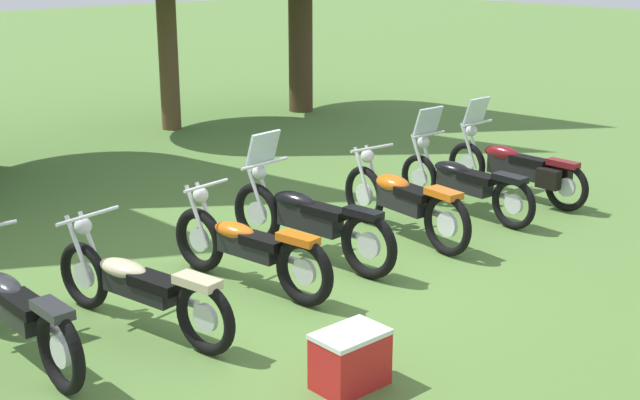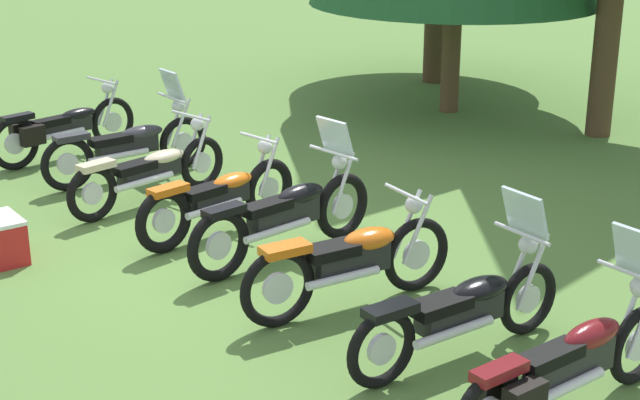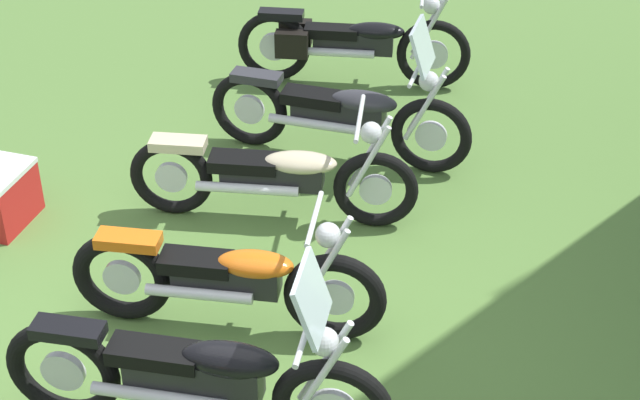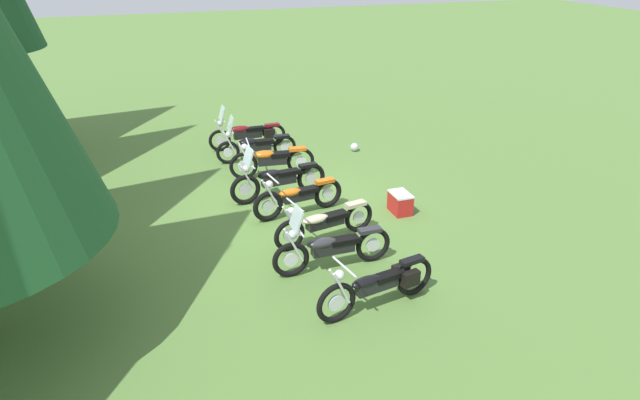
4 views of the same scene
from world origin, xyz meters
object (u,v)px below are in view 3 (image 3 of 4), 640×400
Objects in this scene: motorcycle_1 at (342,112)px; picnic_cooler at (1,197)px; motorcycle_2 at (274,174)px; motorcycle_0 at (348,43)px; motorcycle_4 at (199,377)px; motorcycle_3 at (228,279)px.

motorcycle_1 reaches higher than picnic_cooler.
motorcycle_0 is at bearing 81.47° from motorcycle_2.
motorcycle_3 is at bearing 95.59° from motorcycle_4.
motorcycle_4 is at bearing -88.74° from motorcycle_1.
motorcycle_0 is at bearing 103.30° from motorcycle_1.
picnic_cooler is (3.18, -1.96, -0.21)m from motorcycle_0.
motorcycle_4 is at bearing -92.16° from motorcycle_2.
motorcycle_0 is 2.49m from motorcycle_2.
motorcycle_0 reaches higher than motorcycle_2.
motorcycle_1 is at bearing 85.52° from motorcycle_4.
motorcycle_2 is 3.93× the size of picnic_cooler.
picnic_cooler is at bearing -132.36° from motorcycle_0.
motorcycle_4 is (3.44, 0.12, 0.02)m from motorcycle_1.
motorcycle_4 is at bearing -86.78° from motorcycle_3.
motorcycle_4 is (4.85, 0.48, 0.04)m from motorcycle_0.
motorcycle_3 is 2.33m from picnic_cooler.
motorcycle_0 is 0.94× the size of motorcycle_4.
motorcycle_0 is 1.00× the size of motorcycle_2.
picnic_cooler is at bearing -172.48° from motorcycle_2.
motorcycle_0 is 3.86m from motorcycle_3.
motorcycle_1 is 2.45m from motorcycle_3.
motorcycle_4 is 2.96m from picnic_cooler.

